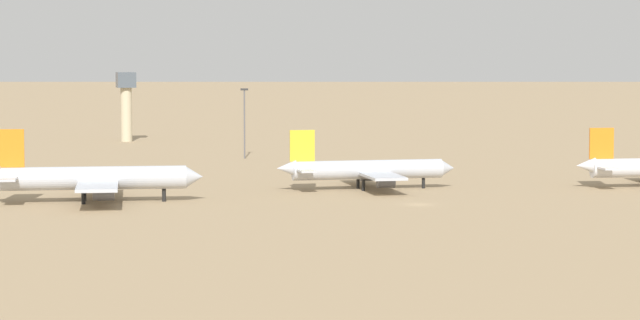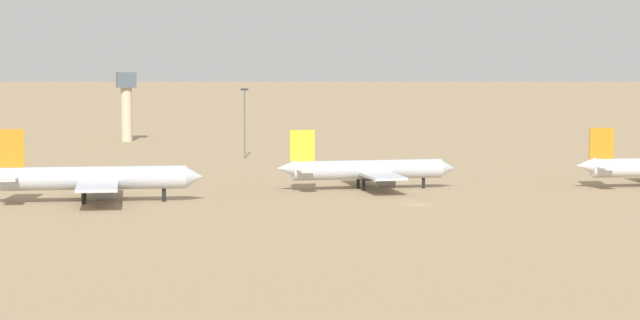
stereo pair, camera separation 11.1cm
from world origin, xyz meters
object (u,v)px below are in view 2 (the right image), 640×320
(parked_jet_orange_3, at_px, (90,178))
(light_pole_mid, at_px, (245,118))
(control_tower, at_px, (126,100))
(parked_jet_yellow_4, at_px, (366,170))

(parked_jet_orange_3, relative_size, light_pole_mid, 2.33)
(parked_jet_orange_3, distance_m, control_tower, 154.99)
(parked_jet_orange_3, relative_size, control_tower, 2.02)
(parked_jet_yellow_4, bearing_deg, light_pole_mid, 98.47)
(parked_jet_orange_3, xyz_separation_m, parked_jet_yellow_4, (53.51, 8.40, -0.48))
(parked_jet_orange_3, relative_size, parked_jet_yellow_4, 1.13)
(parked_jet_yellow_4, relative_size, light_pole_mid, 2.07)
(parked_jet_orange_3, distance_m, light_pole_mid, 97.72)
(control_tower, relative_size, light_pole_mid, 1.15)
(parked_jet_yellow_4, xyz_separation_m, control_tower, (-27.07, 144.12, 8.05))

